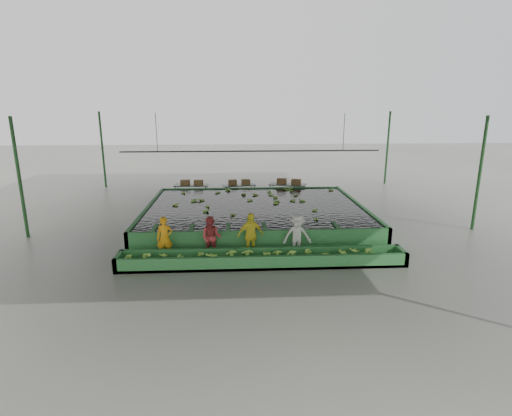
{
  "coord_description": "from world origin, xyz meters",
  "views": [
    {
      "loc": [
        -0.94,
        -16.54,
        5.44
      ],
      "look_at": [
        0.0,
        0.5,
        1.0
      ],
      "focal_mm": 28.0,
      "sensor_mm": 36.0,
      "label": 1
    }
  ],
  "objects": [
    {
      "name": "shed_roof",
      "position": [
        0.0,
        0.0,
        5.0
      ],
      "size": [
        20.0,
        22.0,
        0.04
      ],
      "primitive_type": "cube",
      "color": "slate",
      "rests_on": "shed_posts"
    },
    {
      "name": "worker_a",
      "position": [
        -3.47,
        -2.8,
        0.78
      ],
      "size": [
        0.61,
        0.43,
        1.57
      ],
      "primitive_type": "imported",
      "rotation": [
        0.0,
        0.0,
        0.1
      ],
      "color": "orange",
      "rests_on": "ground"
    },
    {
      "name": "box_stack_left",
      "position": [
        -3.42,
        6.5,
        0.89
      ],
      "size": [
        1.32,
        0.52,
        0.28
      ],
      "primitive_type": null,
      "rotation": [
        0.0,
        0.0,
        -0.13
      ],
      "color": "brown",
      "rests_on": "packing_table_left"
    },
    {
      "name": "worker_d",
      "position": [
        1.32,
        -2.8,
        0.8
      ],
      "size": [
        1.06,
        0.64,
        1.59
      ],
      "primitive_type": "imported",
      "rotation": [
        0.0,
        0.0,
        0.04
      ],
      "color": "beige",
      "rests_on": "ground"
    },
    {
      "name": "floating_bananas",
      "position": [
        0.0,
        2.3,
        0.85
      ],
      "size": [
        8.23,
        5.61,
        0.11
      ],
      "primitive_type": null,
      "color": "#8FD144",
      "rests_on": "tank_water"
    },
    {
      "name": "rail_hanger_right",
      "position": [
        5.0,
        5.0,
        4.0
      ],
      "size": [
        0.04,
        0.04,
        2.0
      ],
      "primitive_type": "cylinder",
      "color": "#59605B",
      "rests_on": "shed_roof"
    },
    {
      "name": "packing_table_right",
      "position": [
        2.16,
        6.11,
        0.48
      ],
      "size": [
        2.27,
        1.45,
        0.96
      ],
      "primitive_type": null,
      "rotation": [
        0.0,
        0.0,
        -0.31
      ],
      "color": "#59605B",
      "rests_on": "ground"
    },
    {
      "name": "cableway_rail",
      "position": [
        0.0,
        5.0,
        3.0
      ],
      "size": [
        0.08,
        0.08,
        14.0
      ],
      "primitive_type": "cylinder",
      "color": "#59605B",
      "rests_on": "shed_roof"
    },
    {
      "name": "trough_bananas",
      "position": [
        0.0,
        -3.6,
        0.4
      ],
      "size": [
        8.6,
        0.57,
        0.11
      ],
      "primitive_type": null,
      "color": "#8FD144",
      "rests_on": "sorting_trough"
    },
    {
      "name": "packing_table_left",
      "position": [
        -3.46,
        6.56,
        0.44
      ],
      "size": [
        1.99,
        0.88,
        0.89
      ],
      "primitive_type": null,
      "rotation": [
        0.0,
        0.0,
        -0.05
      ],
      "color": "#59605B",
      "rests_on": "ground"
    },
    {
      "name": "packing_table_mid",
      "position": [
        -0.66,
        6.62,
        0.43
      ],
      "size": [
        2.0,
        1.18,
        0.85
      ],
      "primitive_type": null,
      "rotation": [
        0.0,
        0.0,
        0.25
      ],
      "color": "#59605B",
      "rests_on": "ground"
    },
    {
      "name": "tank_water",
      "position": [
        0.0,
        1.5,
        0.85
      ],
      "size": [
        9.7,
        7.7,
        0.0
      ],
      "primitive_type": "cube",
      "color": "black",
      "rests_on": "flotation_tank"
    },
    {
      "name": "worker_c",
      "position": [
        -0.39,
        -2.8,
        0.84
      ],
      "size": [
        1.06,
        0.7,
        1.68
      ],
      "primitive_type": "imported",
      "rotation": [
        0.0,
        0.0,
        0.32
      ],
      "color": "yellow",
      "rests_on": "ground"
    },
    {
      "name": "worker_b",
      "position": [
        -1.8,
        -2.8,
        0.78
      ],
      "size": [
        0.87,
        0.75,
        1.56
      ],
      "primitive_type": "imported",
      "rotation": [
        0.0,
        0.0,
        -0.23
      ],
      "color": "#B03736",
      "rests_on": "ground"
    },
    {
      "name": "rail_hanger_left",
      "position": [
        -5.0,
        5.0,
        4.0
      ],
      "size": [
        0.04,
        0.04,
        2.0
      ],
      "primitive_type": "cylinder",
      "color": "#59605B",
      "rests_on": "shed_roof"
    },
    {
      "name": "flotation_tank",
      "position": [
        0.0,
        1.5,
        0.45
      ],
      "size": [
        10.0,
        8.0,
        0.9
      ],
      "primitive_type": null,
      "color": "#2E7536",
      "rests_on": "ground"
    },
    {
      "name": "shed_posts",
      "position": [
        0.0,
        0.0,
        2.5
      ],
      "size": [
        20.0,
        22.0,
        5.0
      ],
      "primitive_type": null,
      "color": "#214E23",
      "rests_on": "ground"
    },
    {
      "name": "box_stack_mid",
      "position": [
        -0.65,
        6.67,
        0.85
      ],
      "size": [
        1.31,
        0.48,
        0.28
      ],
      "primitive_type": null,
      "rotation": [
        0.0,
        0.0,
        0.1
      ],
      "color": "brown",
      "rests_on": "packing_table_mid"
    },
    {
      "name": "ground",
      "position": [
        0.0,
        0.0,
        0.0
      ],
      "size": [
        80.0,
        80.0,
        0.0
      ],
      "primitive_type": "plane",
      "color": "gray",
      "rests_on": "ground"
    },
    {
      "name": "box_stack_right",
      "position": [
        2.22,
        6.07,
        0.96
      ],
      "size": [
        1.43,
        0.78,
        0.3
      ],
      "primitive_type": null,
      "rotation": [
        0.0,
        0.0,
        -0.31
      ],
      "color": "brown",
      "rests_on": "packing_table_right"
    },
    {
      "name": "sorting_trough",
      "position": [
        0.0,
        -3.6,
        0.25
      ],
      "size": [
        10.0,
        1.0,
        0.5
      ],
      "primitive_type": null,
      "color": "#2E7536",
      "rests_on": "ground"
    }
  ]
}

